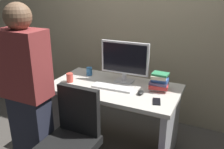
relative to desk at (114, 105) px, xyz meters
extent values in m
plane|color=#4C4742|center=(0.00, 0.00, -0.50)|extent=(9.00, 9.00, 0.00)
cube|color=tan|center=(0.00, 0.85, 1.00)|extent=(6.40, 0.10, 3.00)
cube|color=beige|center=(0.00, 0.00, 0.21)|extent=(1.38, 0.75, 0.04)
cube|color=#B2B2B7|center=(-0.63, 0.00, -0.16)|extent=(0.06, 0.67, 0.70)
cube|color=#B2B2B7|center=(0.63, 0.00, -0.16)|extent=(0.06, 0.67, 0.70)
cube|color=black|center=(-0.07, -0.78, -0.04)|extent=(0.44, 0.44, 0.08)
cube|color=black|center=(-0.07, -0.59, 0.22)|extent=(0.40, 0.06, 0.44)
cube|color=#262838|center=(-0.47, -0.77, -0.08)|extent=(0.34, 0.20, 0.85)
cube|color=maroon|center=(-0.47, -0.77, 0.64)|extent=(0.40, 0.24, 0.58)
sphere|color=brown|center=(-0.47, -0.77, 1.02)|extent=(0.22, 0.22, 0.22)
cube|color=silver|center=(0.05, 0.17, 0.24)|extent=(0.20, 0.15, 0.02)
cube|color=silver|center=(0.05, 0.17, 0.29)|extent=(0.04, 0.03, 0.08)
cube|color=silver|center=(0.05, 0.17, 0.51)|extent=(0.54, 0.05, 0.36)
cube|color=black|center=(0.05, 0.15, 0.51)|extent=(0.50, 0.02, 0.32)
cube|color=white|center=(0.01, -0.06, 0.24)|extent=(0.44, 0.15, 0.02)
ellipsoid|color=black|center=(0.32, -0.07, 0.25)|extent=(0.06, 0.10, 0.03)
cylinder|color=#D84C3F|center=(-0.50, -0.10, 0.28)|extent=(0.07, 0.07, 0.10)
cylinder|color=#3372B2|center=(-0.41, 0.18, 0.28)|extent=(0.07, 0.07, 0.10)
cube|color=white|center=(0.45, 0.11, 0.25)|extent=(0.20, 0.16, 0.03)
cube|color=red|center=(0.46, 0.10, 0.28)|extent=(0.21, 0.18, 0.04)
cube|color=#594C72|center=(0.46, 0.10, 0.31)|extent=(0.18, 0.15, 0.03)
cube|color=#3359A5|center=(0.47, 0.11, 0.35)|extent=(0.16, 0.12, 0.04)
cube|color=beige|center=(0.45, 0.10, 0.38)|extent=(0.17, 0.17, 0.04)
cube|color=#338C59|center=(0.47, 0.10, 0.41)|extent=(0.16, 0.13, 0.02)
cube|color=black|center=(0.52, -0.17, 0.24)|extent=(0.11, 0.16, 0.01)
camera|label=1|loc=(1.02, -2.19, 1.25)|focal=39.20mm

